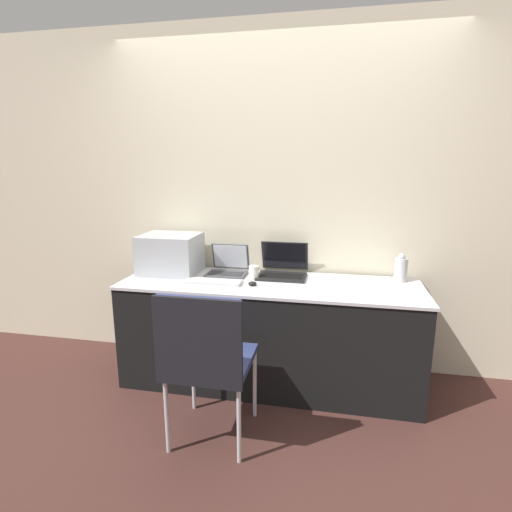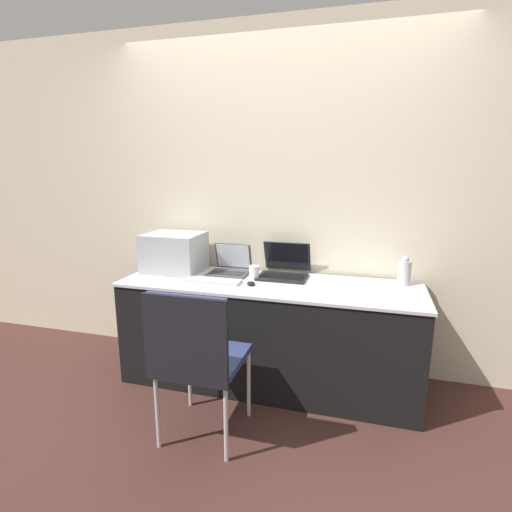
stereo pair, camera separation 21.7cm
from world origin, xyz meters
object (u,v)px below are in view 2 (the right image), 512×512
at_px(external_keyboard, 213,281).
at_px(mouse, 251,283).
at_px(coffee_cup, 254,273).
at_px(laptop_left, 230,267).
at_px(metal_pitcher, 404,272).
at_px(chair, 195,350).
at_px(printer, 174,251).
at_px(laptop_right, 284,269).

distance_m(external_keyboard, mouse, 0.28).
bearing_deg(coffee_cup, laptop_left, 154.61).
bearing_deg(coffee_cup, mouse, -81.45).
xyz_separation_m(metal_pitcher, chair, (-1.13, -1.00, -0.27)).
relative_size(printer, laptop_right, 1.21).
bearing_deg(chair, mouse, 80.01).
distance_m(coffee_cup, metal_pitcher, 1.05).
bearing_deg(chair, external_keyboard, 103.55).
distance_m(external_keyboard, coffee_cup, 0.30).
height_order(printer, chair, printer).
height_order(mouse, chair, chair).
height_order(laptop_left, chair, laptop_left).
bearing_deg(laptop_left, laptop_right, 5.33).
distance_m(metal_pitcher, chair, 1.53).
height_order(laptop_left, coffee_cup, laptop_left).
bearing_deg(laptop_right, coffee_cup, -143.04).
relative_size(printer, chair, 0.46).
height_order(coffee_cup, chair, chair).
relative_size(printer, coffee_cup, 4.28).
relative_size(metal_pitcher, chair, 0.22).
height_order(coffee_cup, mouse, coffee_cup).
relative_size(external_keyboard, mouse, 6.88).
bearing_deg(external_keyboard, chair, -76.45).
distance_m(printer, metal_pitcher, 1.70).
bearing_deg(coffee_cup, chair, -96.61).
xyz_separation_m(coffee_cup, metal_pitcher, (1.03, 0.17, 0.04)).
height_order(laptop_right, coffee_cup, laptop_right).
bearing_deg(metal_pitcher, mouse, -162.49).
xyz_separation_m(laptop_left, mouse, (0.25, -0.26, -0.03)).
relative_size(laptop_left, coffee_cup, 2.89).
distance_m(mouse, metal_pitcher, 1.06).
distance_m(coffee_cup, mouse, 0.16).
bearing_deg(external_keyboard, laptop_right, 32.80).
bearing_deg(laptop_left, coffee_cup, -25.39).
relative_size(laptop_right, chair, 0.38).
relative_size(coffee_cup, metal_pitcher, 0.49).
xyz_separation_m(laptop_left, external_keyboard, (-0.04, -0.25, -0.04)).
bearing_deg(external_keyboard, coffee_cup, 29.47).
xyz_separation_m(printer, coffee_cup, (0.66, -0.06, -0.11)).
height_order(laptop_right, metal_pitcher, laptop_right).
bearing_deg(printer, mouse, -17.19).
height_order(external_keyboard, chair, chair).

